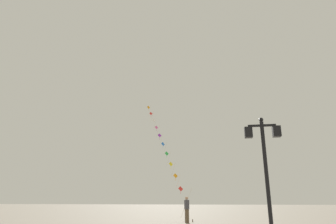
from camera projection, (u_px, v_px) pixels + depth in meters
The scene contains 4 objects.
ground_plane at pixel (222, 223), 19.78m from camera, with size 160.00×160.00×0.00m, color gray.
twin_lantern_lamp_post at pixel (264, 154), 10.65m from camera, with size 1.30×0.28×4.49m.
kite_train at pixel (163, 145), 28.33m from camera, with size 6.16×11.09×12.46m.
kite_flyer at pixel (187, 209), 19.85m from camera, with size 0.40×0.62×1.71m.
Camera 1 is at (-0.22, -1.44, 1.49)m, focal length 31.04 mm.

